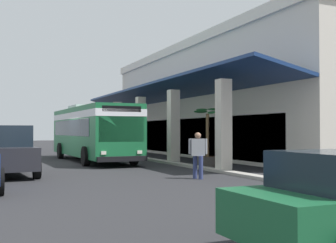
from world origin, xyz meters
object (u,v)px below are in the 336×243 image
transit_bus (92,130)px  pedestrian (198,153)px  potted_palm (208,153)px  parked_suv_charcoal (3,150)px

transit_bus → pedestrian: size_ratio=6.58×
pedestrian → potted_palm: size_ratio=0.58×
transit_bus → potted_palm: bearing=36.6°
transit_bus → parked_suv_charcoal: (7.09, -5.21, -0.84)m
transit_bus → pedestrian: transit_bus is taller
pedestrian → potted_palm: potted_palm is taller
transit_bus → parked_suv_charcoal: bearing=-36.3°
transit_bus → pedestrian: bearing=7.0°
potted_palm → transit_bus: bearing=-143.4°
potted_palm → pedestrian: bearing=-31.9°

